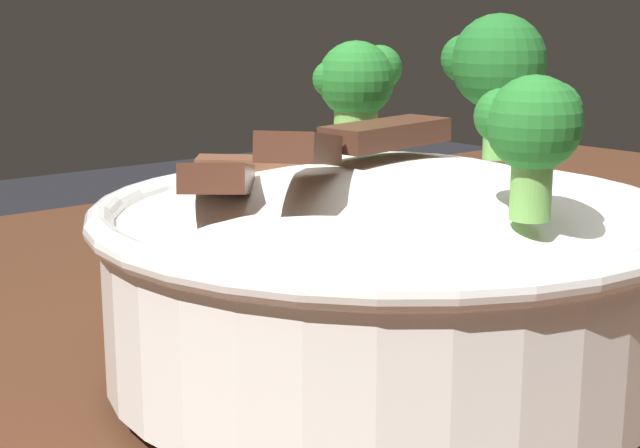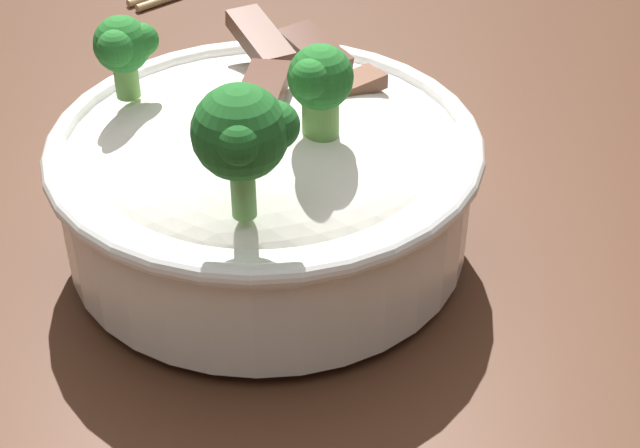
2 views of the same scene
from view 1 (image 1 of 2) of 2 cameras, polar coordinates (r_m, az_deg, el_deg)
rice_bowl at (r=0.40m, az=4.01°, el=-2.03°), size 0.25×0.25×0.16m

